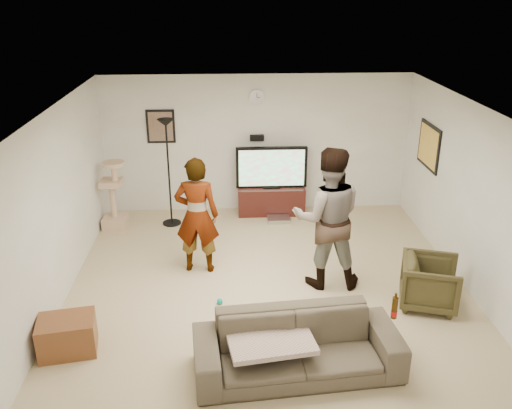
{
  "coord_description": "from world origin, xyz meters",
  "views": [
    {
      "loc": [
        -0.51,
        -6.77,
        3.96
      ],
      "look_at": [
        -0.15,
        0.2,
        1.11
      ],
      "focal_mm": 38.27,
      "sensor_mm": 36.0,
      "label": 1
    }
  ],
  "objects_px": {
    "cat_tree": "(112,195)",
    "tv_stand": "(271,200)",
    "person_right": "(328,218)",
    "sofa": "(297,346)",
    "beer_bottle": "(395,308)",
    "side_table": "(67,335)",
    "person_left": "(197,215)",
    "tv": "(271,167)",
    "armchair": "(430,283)",
    "floor_lamp": "(169,173)"
  },
  "relations": [
    {
      "from": "cat_tree",
      "to": "tv_stand",
      "type": "bearing_deg",
      "value": 10.44
    },
    {
      "from": "person_right",
      "to": "sofa",
      "type": "distance_m",
      "value": 2.09
    },
    {
      "from": "beer_bottle",
      "to": "side_table",
      "type": "relative_size",
      "value": 0.4
    },
    {
      "from": "tv_stand",
      "to": "beer_bottle",
      "type": "xyz_separation_m",
      "value": [
        0.96,
        -4.44,
        0.52
      ]
    },
    {
      "from": "person_left",
      "to": "tv",
      "type": "bearing_deg",
      "value": -115.21
    },
    {
      "from": "armchair",
      "to": "side_table",
      "type": "xyz_separation_m",
      "value": [
        -4.47,
        -0.74,
        -0.12
      ]
    },
    {
      "from": "person_left",
      "to": "beer_bottle",
      "type": "relative_size",
      "value": 6.93
    },
    {
      "from": "beer_bottle",
      "to": "armchair",
      "type": "distance_m",
      "value": 1.57
    },
    {
      "from": "beer_bottle",
      "to": "side_table",
      "type": "bearing_deg",
      "value": 172.26
    },
    {
      "from": "cat_tree",
      "to": "armchair",
      "type": "relative_size",
      "value": 1.67
    },
    {
      "from": "floor_lamp",
      "to": "person_right",
      "type": "distance_m",
      "value": 3.2
    },
    {
      "from": "cat_tree",
      "to": "side_table",
      "type": "distance_m",
      "value": 3.47
    },
    {
      "from": "beer_bottle",
      "to": "armchair",
      "type": "bearing_deg",
      "value": 54.79
    },
    {
      "from": "tv_stand",
      "to": "armchair",
      "type": "relative_size",
      "value": 1.67
    },
    {
      "from": "floor_lamp",
      "to": "cat_tree",
      "type": "relative_size",
      "value": 1.54
    },
    {
      "from": "person_right",
      "to": "tv_stand",
      "type": "bearing_deg",
      "value": -74.38
    },
    {
      "from": "tv_stand",
      "to": "floor_lamp",
      "type": "distance_m",
      "value": 1.96
    },
    {
      "from": "floor_lamp",
      "to": "person_left",
      "type": "relative_size",
      "value": 1.08
    },
    {
      "from": "floor_lamp",
      "to": "person_right",
      "type": "relative_size",
      "value": 0.94
    },
    {
      "from": "beer_bottle",
      "to": "floor_lamp",
      "type": "bearing_deg",
      "value": 124.17
    },
    {
      "from": "floor_lamp",
      "to": "tv",
      "type": "bearing_deg",
      "value": 12.59
    },
    {
      "from": "cat_tree",
      "to": "side_table",
      "type": "bearing_deg",
      "value": -88.3
    },
    {
      "from": "cat_tree",
      "to": "beer_bottle",
      "type": "height_order",
      "value": "cat_tree"
    },
    {
      "from": "tv_stand",
      "to": "cat_tree",
      "type": "height_order",
      "value": "cat_tree"
    },
    {
      "from": "person_left",
      "to": "beer_bottle",
      "type": "bearing_deg",
      "value": 138.32
    },
    {
      "from": "person_right",
      "to": "side_table",
      "type": "relative_size",
      "value": 3.16
    },
    {
      "from": "beer_bottle",
      "to": "person_left",
      "type": "bearing_deg",
      "value": 132.86
    },
    {
      "from": "tv",
      "to": "person_right",
      "type": "xyz_separation_m",
      "value": [
        0.56,
        -2.57,
        0.11
      ]
    },
    {
      "from": "tv_stand",
      "to": "beer_bottle",
      "type": "height_order",
      "value": "beer_bottle"
    },
    {
      "from": "sofa",
      "to": "person_left",
      "type": "bearing_deg",
      "value": 110.99
    },
    {
      "from": "tv",
      "to": "beer_bottle",
      "type": "distance_m",
      "value": 4.55
    },
    {
      "from": "armchair",
      "to": "side_table",
      "type": "distance_m",
      "value": 4.54
    },
    {
      "from": "tv",
      "to": "person_left",
      "type": "relative_size",
      "value": 0.74
    },
    {
      "from": "sofa",
      "to": "beer_bottle",
      "type": "xyz_separation_m",
      "value": [
        1.02,
        0.0,
        0.45
      ]
    },
    {
      "from": "floor_lamp",
      "to": "beer_bottle",
      "type": "xyz_separation_m",
      "value": [
        2.74,
        -4.04,
        -0.16
      ]
    },
    {
      "from": "sofa",
      "to": "armchair",
      "type": "bearing_deg",
      "value": 27.71
    },
    {
      "from": "cat_tree",
      "to": "floor_lamp",
      "type": "bearing_deg",
      "value": 6.37
    },
    {
      "from": "person_left",
      "to": "armchair",
      "type": "relative_size",
      "value": 2.39
    },
    {
      "from": "tv",
      "to": "cat_tree",
      "type": "relative_size",
      "value": 1.05
    },
    {
      "from": "person_right",
      "to": "armchair",
      "type": "distance_m",
      "value": 1.57
    },
    {
      "from": "person_right",
      "to": "floor_lamp",
      "type": "bearing_deg",
      "value": -39.38
    },
    {
      "from": "floor_lamp",
      "to": "sofa",
      "type": "distance_m",
      "value": 4.44
    },
    {
      "from": "person_left",
      "to": "armchair",
      "type": "xyz_separation_m",
      "value": [
        3.06,
        -1.13,
        -0.54
      ]
    },
    {
      "from": "floor_lamp",
      "to": "armchair",
      "type": "bearing_deg",
      "value": -37.91
    },
    {
      "from": "tv",
      "to": "person_left",
      "type": "distance_m",
      "value": 2.42
    },
    {
      "from": "cat_tree",
      "to": "armchair",
      "type": "xyz_separation_m",
      "value": [
        4.58,
        -2.71,
        -0.28
      ]
    },
    {
      "from": "armchair",
      "to": "tv",
      "type": "bearing_deg",
      "value": 46.57
    },
    {
      "from": "beer_bottle",
      "to": "tv_stand",
      "type": "bearing_deg",
      "value": 102.13
    },
    {
      "from": "armchair",
      "to": "tv_stand",
      "type": "bearing_deg",
      "value": 46.57
    },
    {
      "from": "tv_stand",
      "to": "person_right",
      "type": "bearing_deg",
      "value": -77.72
    }
  ]
}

